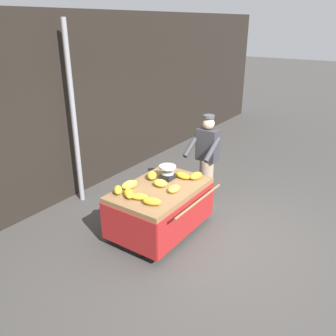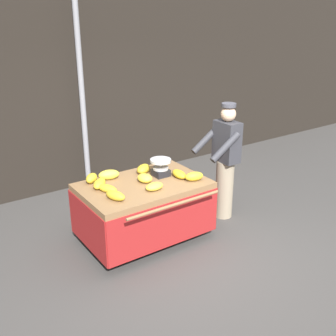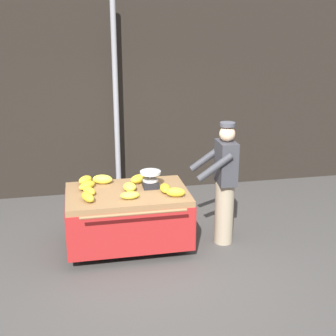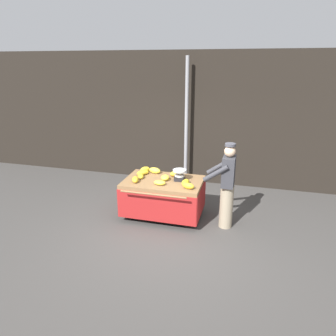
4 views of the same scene
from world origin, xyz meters
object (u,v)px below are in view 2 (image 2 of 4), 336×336
banana_bunch_0 (144,169)px  banana_bunch_2 (109,175)px  banana_bunch_7 (107,189)px  street_pole (82,95)px  banana_bunch_1 (194,176)px  vendor_person (225,162)px  banana_bunch_3 (92,178)px  banana_bunch_8 (179,174)px  banana_bunch_4 (99,183)px  banana_bunch_5 (154,186)px  banana_bunch_6 (145,178)px  banana_cart (144,199)px  banana_bunch_9 (115,196)px  weighing_scale (161,167)px

banana_bunch_0 → banana_bunch_2: banana_bunch_2 is taller
banana_bunch_0 → banana_bunch_7: banana_bunch_0 is taller
street_pole → banana_bunch_1: size_ratio=13.31×
vendor_person → banana_bunch_7: bearing=176.2°
banana_bunch_3 → banana_bunch_7: banana_bunch_3 is taller
banana_bunch_1 → banana_bunch_8: size_ratio=0.91×
banana_bunch_2 → banana_bunch_8: 0.92m
banana_bunch_3 → banana_bunch_4: banana_bunch_3 is taller
street_pole → banana_bunch_3: (-0.60, -1.53, -0.77)m
banana_bunch_0 → banana_bunch_3: banana_bunch_3 is taller
banana_bunch_2 → banana_bunch_3: 0.24m
banana_bunch_5 → banana_bunch_6: (0.03, 0.28, 0.01)m
banana_cart → banana_bunch_4: bearing=158.8°
banana_bunch_3 → banana_bunch_7: size_ratio=0.82×
banana_bunch_6 → banana_bunch_9: 0.61m
banana_bunch_3 → street_pole: bearing=68.8°
banana_bunch_1 → banana_bunch_6: bearing=149.6°
banana_bunch_3 → banana_bunch_4: 0.20m
banana_cart → banana_bunch_7: banana_bunch_7 is taller
street_pole → banana_bunch_5: 2.33m
banana_bunch_1 → banana_bunch_5: size_ratio=1.04×
banana_bunch_1 → banana_bunch_6: banana_bunch_1 is taller
banana_bunch_3 → banana_bunch_6: size_ratio=1.00×
banana_bunch_6 → banana_bunch_8: 0.47m
banana_bunch_6 → vendor_person: (1.27, -0.13, 0.00)m
banana_bunch_3 → banana_bunch_8: size_ratio=0.81×
banana_bunch_1 → banana_bunch_7: size_ratio=0.92×
banana_bunch_2 → banana_bunch_8: (0.79, -0.48, -0.02)m
street_pole → vendor_person: size_ratio=1.92×
banana_bunch_2 → banana_bunch_3: (-0.23, 0.03, -0.00)m
banana_bunch_1 → vendor_person: (0.72, 0.20, -0.00)m
banana_bunch_5 → banana_bunch_8: bearing=17.3°
banana_bunch_5 → vendor_person: bearing=6.6°
banana_bunch_2 → banana_bunch_6: bearing=-46.3°
banana_cart → banana_bunch_3: size_ratio=7.41×
banana_bunch_0 → vendor_person: size_ratio=0.15×
street_pole → banana_bunch_6: bearing=-90.8°
street_pole → banana_bunch_4: size_ratio=11.58×
banana_bunch_2 → banana_bunch_8: size_ratio=1.01×
weighing_scale → banana_bunch_7: (-0.83, -0.07, -0.07)m
banana_bunch_2 → vendor_person: bearing=-16.6°
banana_bunch_6 → banana_bunch_8: size_ratio=0.81×
banana_bunch_1 → banana_bunch_5: 0.59m
banana_bunch_9 → vendor_person: vendor_person is taller
banana_cart → banana_bunch_6: 0.28m
banana_bunch_4 → banana_bunch_6: 0.58m
banana_bunch_9 → banana_bunch_1: bearing=-3.5°
banana_bunch_4 → street_pole: bearing=71.5°
weighing_scale → banana_bunch_5: (-0.32, -0.34, -0.07)m
banana_bunch_5 → banana_bunch_8: banana_bunch_8 is taller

